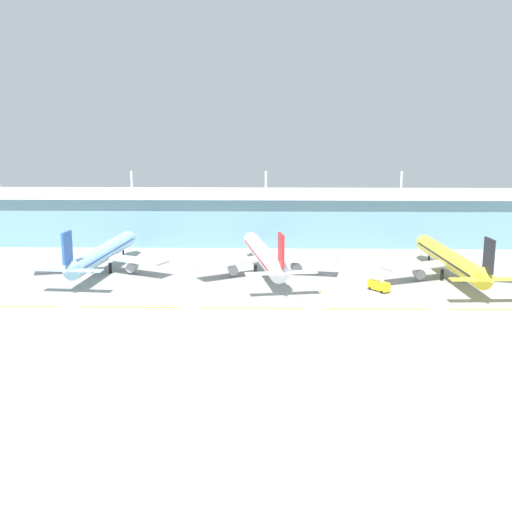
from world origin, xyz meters
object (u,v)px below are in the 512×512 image
object	(u,v)px
airliner_middle	(264,256)
airliner_far	(451,260)
fuel_truck	(378,284)
safety_cone_nose_front	(298,296)
airliner_near	(102,254)
safety_cone_left_wingtip	(320,291)

from	to	relation	value
airliner_middle	airliner_far	size ratio (longest dim) A/B	0.98
airliner_middle	fuel_truck	distance (m)	40.81
airliner_middle	safety_cone_nose_front	bearing A→B (deg)	-69.54
fuel_truck	airliner_middle	bearing A→B (deg)	149.41
airliner_near	fuel_truck	distance (m)	93.23
fuel_truck	safety_cone_left_wingtip	world-z (taller)	fuel_truck
fuel_truck	safety_cone_left_wingtip	xyz separation A→B (m)	(-17.69, -1.85, -1.91)
safety_cone_left_wingtip	safety_cone_nose_front	bearing A→B (deg)	-143.03
airliner_far	fuel_truck	bearing A→B (deg)	-149.61
airliner_far	fuel_truck	size ratio (longest dim) A/B	9.28
airliner_near	safety_cone_left_wingtip	world-z (taller)	airliner_near
safety_cone_nose_front	fuel_truck	bearing A→B (deg)	16.01
airliner_near	safety_cone_left_wingtip	distance (m)	76.92
airliner_near	safety_cone_nose_front	size ratio (longest dim) A/B	95.33
airliner_far	safety_cone_left_wingtip	distance (m)	47.33
airliner_near	safety_cone_nose_front	xyz separation A→B (m)	(65.71, -29.77, -6.10)
safety_cone_left_wingtip	safety_cone_nose_front	distance (m)	8.66
airliner_middle	airliner_far	bearing A→B (deg)	-5.06
airliner_near	airliner_middle	distance (m)	55.41
airliner_far	airliner_near	bearing A→B (deg)	176.34
airliner_far	safety_cone_nose_front	xyz separation A→B (m)	(-50.63, -22.32, -6.10)
airliner_near	safety_cone_left_wingtip	xyz separation A→B (m)	(72.63, -24.56, -6.10)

